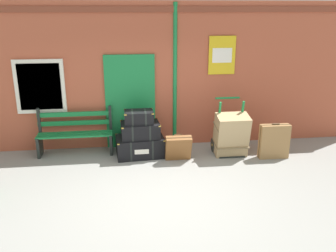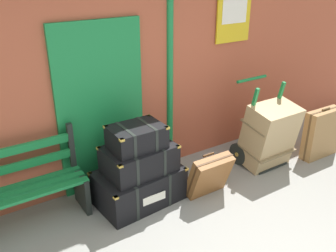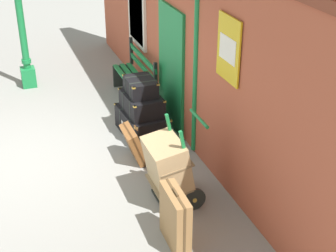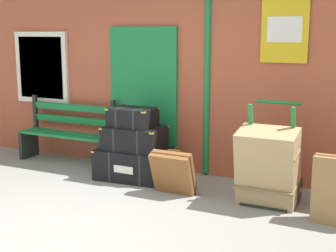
% 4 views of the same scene
% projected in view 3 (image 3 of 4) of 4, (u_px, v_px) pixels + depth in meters
% --- Properties ---
extents(ground_plane, '(60.00, 60.00, 0.00)m').
position_uv_depth(ground_plane, '(34.00, 159.00, 7.90)').
color(ground_plane, gray).
extents(brick_facade, '(10.40, 0.35, 3.20)m').
position_uv_depth(brick_facade, '(190.00, 43.00, 7.97)').
color(brick_facade, '#AD5138').
rests_on(brick_facade, ground).
extents(lamp_post, '(0.28, 0.28, 2.84)m').
position_uv_depth(lamp_post, '(23.00, 36.00, 9.99)').
color(lamp_post, '#197A3D').
rests_on(lamp_post, ground).
extents(platform_bench, '(1.60, 0.43, 1.01)m').
position_uv_depth(platform_bench, '(136.00, 78.00, 9.69)').
color(platform_bench, '#197A3D').
rests_on(platform_bench, ground).
extents(steamer_trunk_base, '(1.06, 0.72, 0.43)m').
position_uv_depth(steamer_trunk_base, '(142.00, 123.00, 8.55)').
color(steamer_trunk_base, black).
rests_on(steamer_trunk_base, ground).
extents(steamer_trunk_middle, '(0.83, 0.59, 0.33)m').
position_uv_depth(steamer_trunk_middle, '(142.00, 103.00, 8.37)').
color(steamer_trunk_middle, black).
rests_on(steamer_trunk_middle, steamer_trunk_base).
extents(steamer_trunk_top, '(0.61, 0.45, 0.27)m').
position_uv_depth(steamer_trunk_top, '(141.00, 87.00, 8.25)').
color(steamer_trunk_top, black).
rests_on(steamer_trunk_top, steamer_trunk_middle).
extents(porters_trolley, '(0.71, 0.60, 1.20)m').
position_uv_depth(porters_trolley, '(181.00, 180.00, 6.89)').
color(porters_trolley, black).
rests_on(porters_trolley, ground).
extents(large_brown_trunk, '(0.70, 0.59, 0.94)m').
position_uv_depth(large_brown_trunk, '(169.00, 170.00, 6.74)').
color(large_brown_trunk, tan).
rests_on(large_brown_trunk, ground).
extents(suitcase_tan, '(0.54, 0.34, 0.57)m').
position_uv_depth(suitcase_tan, '(134.00, 144.00, 7.76)').
color(suitcase_tan, brown).
rests_on(suitcase_tan, ground).
extents(suitcase_brown, '(0.64, 0.20, 0.77)m').
position_uv_depth(suitcase_brown, '(175.00, 219.00, 6.00)').
color(suitcase_brown, olive).
rests_on(suitcase_brown, ground).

